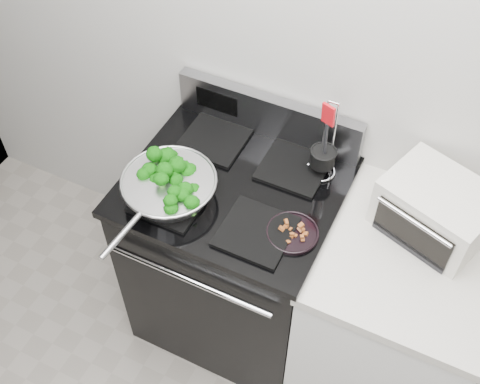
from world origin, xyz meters
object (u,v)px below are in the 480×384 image
Objects in this scene: skillet at (169,186)px; utensil_holder at (322,161)px; bacon_plate at (293,231)px; gas_range at (235,254)px; toaster_oven at (436,209)px.

utensil_holder reaches higher than skillet.
gas_range is at bearing 156.63° from bacon_plate.
toaster_oven is at bearing 11.09° from gas_range.
gas_range is at bearing -149.93° from toaster_oven.
skillet is 0.93m from toaster_oven.
toaster_oven is (0.42, 0.26, 0.06)m from bacon_plate.
utensil_holder is (-0.02, 0.31, 0.05)m from bacon_plate.
utensil_holder reaches higher than bacon_plate.
utensil_holder is at bearing 42.21° from skillet.
bacon_plate is at bearing -68.15° from utensil_holder.
skillet is 1.30× the size of toaster_oven.
utensil_holder is (0.45, 0.35, 0.01)m from skillet.
skillet is at bearing -175.41° from bacon_plate.
bacon_plate is at bearing -23.37° from gas_range.
gas_range is 2.65× the size of toaster_oven.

